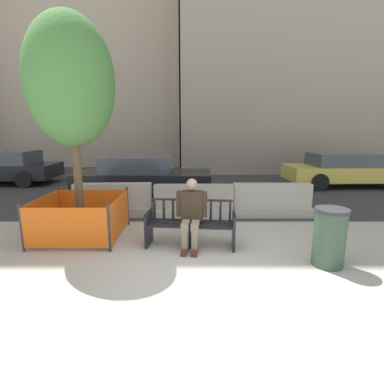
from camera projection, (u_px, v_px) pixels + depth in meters
ground_plane at (201, 274)px, 4.67m from camera, size 200.00×200.00×0.00m
street_asphalt at (196, 180)px, 13.18m from camera, size 120.00×12.00×0.01m
street_bench at (192, 226)px, 5.75m from camera, size 1.73×0.69×0.88m
seated_person at (193, 212)px, 5.63m from camera, size 0.59×0.75×1.31m
jersey_barrier_centre at (195, 204)px, 7.65m from camera, size 2.00×0.69×0.84m
jersey_barrier_left at (115, 202)px, 7.83m from camera, size 2.03×0.76×0.84m
jersey_barrier_right at (273, 202)px, 7.80m from camera, size 2.00×0.68×0.84m
street_tree at (72, 82)px, 5.68m from camera, size 1.66×1.66×4.35m
construction_fence at (82, 215)px, 6.23m from camera, size 1.64×1.64×0.91m
car_taxi_near at (347, 170)px, 11.59m from camera, size 4.63×1.97×1.31m
car_sedan_mid at (4, 167)px, 12.22m from camera, size 4.33×2.05×1.35m
car_sedan_far at (144, 176)px, 9.96m from camera, size 4.43×1.98×1.34m
trash_bin at (331, 237)px, 4.89m from camera, size 0.53×0.53×0.97m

